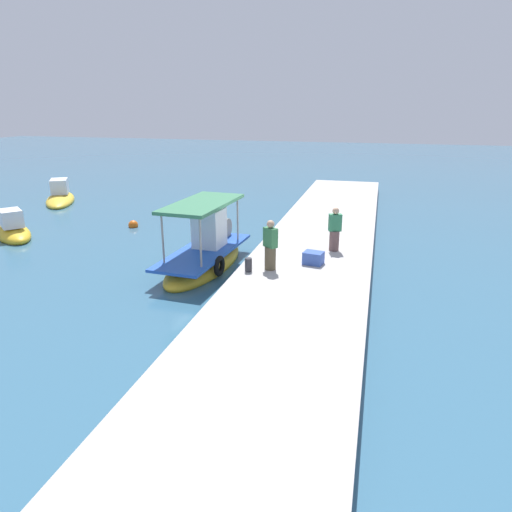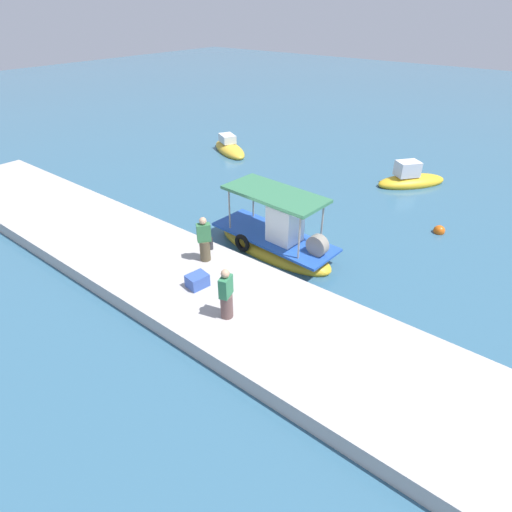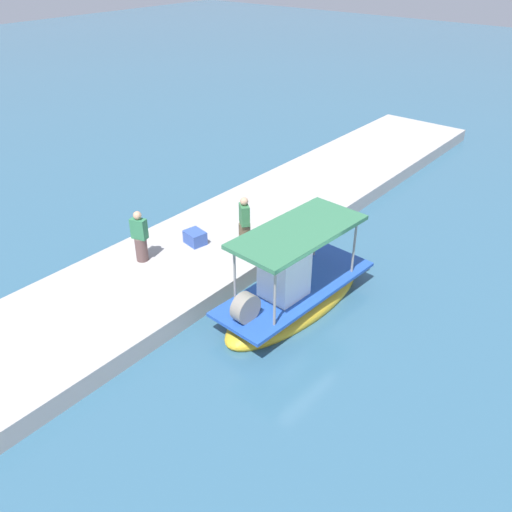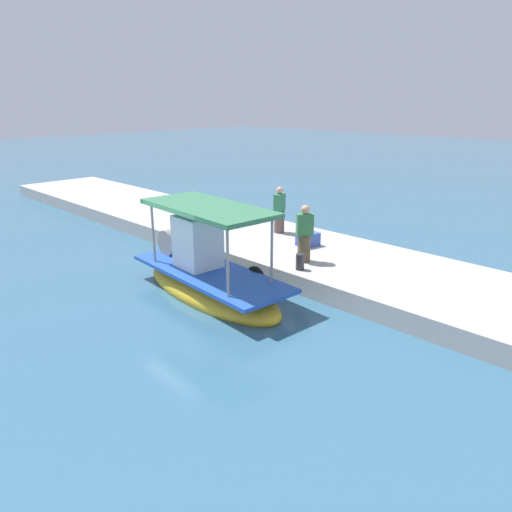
{
  "view_description": "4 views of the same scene",
  "coord_description": "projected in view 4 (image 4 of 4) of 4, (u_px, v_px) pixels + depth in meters",
  "views": [
    {
      "loc": [
        -16.14,
        -6.14,
        5.91
      ],
      "look_at": [
        -1.05,
        -2.15,
        0.77
      ],
      "focal_mm": 32.65,
      "sensor_mm": 36.0,
      "label": 1
    },
    {
      "loc": [
        7.49,
        -11.54,
        8.57
      ],
      "look_at": [
        0.04,
        -2.03,
        0.98
      ],
      "focal_mm": 28.71,
      "sensor_mm": 36.0,
      "label": 2
    },
    {
      "loc": [
        9.78,
        7.05,
        9.25
      ],
      "look_at": [
        -0.99,
        -1.78,
        0.86
      ],
      "focal_mm": 37.62,
      "sensor_mm": 36.0,
      "label": 3
    },
    {
      "loc": [
        -10.23,
        7.79,
        5.18
      ],
      "look_at": [
        -1.14,
        -1.33,
        0.93
      ],
      "focal_mm": 33.57,
      "sensor_mm": 36.0,
      "label": 4
    }
  ],
  "objects": [
    {
      "name": "dock_quay",
      "position": [
        286.0,
        250.0,
        16.27
      ],
      "size": [
        36.0,
        4.42,
        0.55
      ],
      "primitive_type": "cube",
      "color": "#B4AFAB",
      "rests_on": "ground_plane"
    },
    {
      "name": "fisherman_near_bollard",
      "position": [
        304.0,
        236.0,
        14.07
      ],
      "size": [
        0.53,
        0.54,
        1.71
      ],
      "color": "brown",
      "rests_on": "dock_quay"
    },
    {
      "name": "mooring_bollard",
      "position": [
        300.0,
        262.0,
        13.54
      ],
      "size": [
        0.24,
        0.24,
        0.46
      ],
      "primitive_type": "cylinder",
      "color": "#2D2D33",
      "rests_on": "dock_quay"
    },
    {
      "name": "main_fishing_boat",
      "position": [
        208.0,
        277.0,
        13.23
      ],
      "size": [
        5.5,
        2.21,
        2.86
      ],
      "color": "gold",
      "rests_on": "ground_plane"
    },
    {
      "name": "fisherman_by_crate",
      "position": [
        279.0,
        212.0,
        17.14
      ],
      "size": [
        0.46,
        0.53,
        1.67
      ],
      "color": "brown",
      "rests_on": "dock_quay"
    },
    {
      "name": "cargo_crate",
      "position": [
        308.0,
        239.0,
        15.76
      ],
      "size": [
        0.64,
        0.74,
        0.44
      ],
      "primitive_type": "cube",
      "rotation": [
        0.0,
        0.0,
        1.39
      ],
      "color": "#3757AD",
      "rests_on": "dock_quay"
    },
    {
      "name": "ground_plane",
      "position": [
        195.0,
        288.0,
        13.72
      ],
      "size": [
        120.0,
        120.0,
        0.0
      ],
      "primitive_type": "plane",
      "color": "#34627E"
    }
  ]
}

